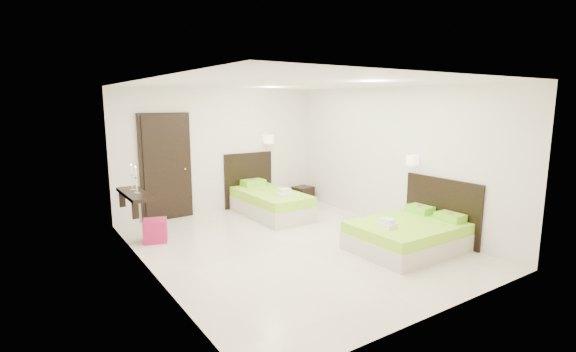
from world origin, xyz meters
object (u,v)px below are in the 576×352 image
bed_double (411,233)px  nightstand (303,195)px  bed_single (269,201)px  ottoman (155,231)px

bed_double → nightstand: 3.54m
bed_single → ottoman: size_ratio=5.17×
bed_single → nightstand: 1.33m
nightstand → bed_single: bearing=-169.0°
bed_double → ottoman: size_ratio=4.56×
nightstand → ottoman: 3.81m
bed_double → nightstand: size_ratio=4.07×
bed_single → bed_double: (0.82, -3.03, -0.03)m
bed_double → bed_single: bearing=105.2°
bed_double → ottoman: bed_double is taller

